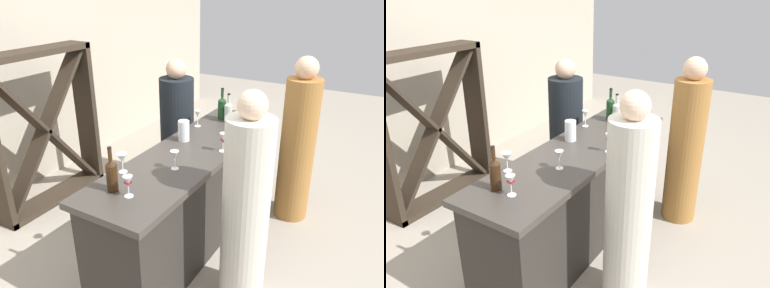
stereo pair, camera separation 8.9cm
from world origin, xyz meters
The scene contains 17 objects.
ground_plane centered at (0.00, 0.00, 0.00)m, with size 12.00×12.00×0.00m, color #9E9384.
back_wall centered at (0.00, 2.20, 1.40)m, with size 8.00×0.10×2.80m, color #B2A893.
bar_counter centered at (0.00, 0.00, 0.45)m, with size 2.28×0.64×0.90m.
wine_rack centered at (-0.15, 1.65, 0.81)m, with size 1.24×0.28×1.61m.
wine_bottle_leftmost_amber_brown centered at (-0.85, 0.12, 1.02)m, with size 0.08×0.08×0.32m.
wine_bottle_second_left_clear_pale centered at (0.77, 0.03, 1.01)m, with size 0.08×0.08×0.29m.
wine_bottle_center_olive_green centered at (0.82, 0.13, 1.02)m, with size 0.08×0.08×0.32m.
wine_glass_near_left centered at (0.10, -0.24, 1.01)m, with size 0.06×0.06×0.16m.
wine_glass_near_center centered at (0.85, -0.13, 1.00)m, with size 0.08×0.08×0.14m.
wine_glass_near_right centered at (-0.37, -0.07, 1.01)m, with size 0.07×0.07×0.15m.
wine_glass_far_left centered at (-0.85, -0.02, 1.01)m, with size 0.07×0.07×0.15m.
wine_glass_far_center centered at (0.50, 0.23, 1.02)m, with size 0.06×0.06×0.16m.
wine_glass_far_right centered at (-0.61, 0.24, 1.01)m, with size 0.08×0.08×0.15m.
water_pitcher centered at (0.13, 0.16, 0.99)m, with size 0.10×0.10×0.18m.
person_left_guest centered at (-0.40, -0.66, 0.74)m, with size 0.38×0.38×1.60m.
person_center_guest centered at (0.85, -0.67, 0.75)m, with size 0.35×0.35×1.61m.
person_right_guest centered at (0.83, 0.67, 0.67)m, with size 0.46×0.46×1.46m.
Camera 2 is at (-2.43, -1.52, 2.19)m, focal length 35.22 mm.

